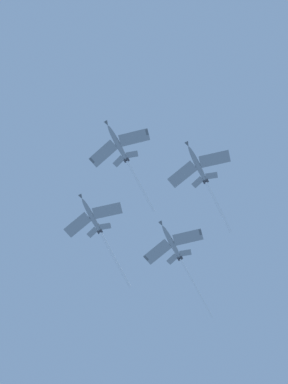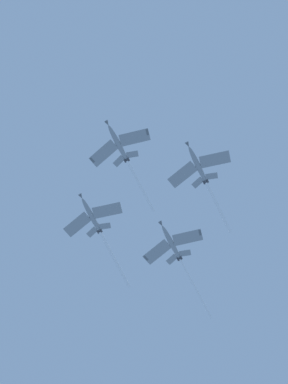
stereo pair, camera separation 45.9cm
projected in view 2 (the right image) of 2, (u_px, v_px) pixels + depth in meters
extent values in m
ellipsoid|color=gray|center=(118.00, 143.00, 174.56)|extent=(12.13, 2.31, 3.30)
cone|color=#595E60|center=(107.00, 123.00, 173.38)|extent=(1.84, 1.30, 1.44)
ellipsoid|color=black|center=(115.00, 137.00, 174.77)|extent=(2.96, 1.17, 1.34)
cube|color=gray|center=(135.00, 138.00, 173.67)|extent=(5.18, 9.51, 0.78)
cube|color=#595E60|center=(147.00, 132.00, 173.12)|extent=(1.89, 1.02, 0.41)
cube|color=gray|center=(104.00, 153.00, 175.53)|extent=(6.11, 9.66, 0.78)
cube|color=#595E60|center=(92.00, 160.00, 176.42)|extent=(1.92, 1.20, 0.41)
cube|color=gray|center=(132.00, 154.00, 175.04)|extent=(2.65, 3.94, 0.45)
cube|color=gray|center=(119.00, 161.00, 175.84)|extent=(2.99, 4.01, 0.45)
cube|color=#595E60|center=(126.00, 156.00, 176.76)|extent=(2.83, 0.35, 3.15)
cylinder|color=#38383D|center=(128.00, 159.00, 175.40)|extent=(1.16, 0.86, 0.95)
cylinder|color=#38383D|center=(125.00, 161.00, 175.56)|extent=(1.16, 0.86, 0.95)
cylinder|color=white|center=(141.00, 186.00, 177.07)|extent=(17.62, 1.96, 3.80)
ellipsoid|color=gray|center=(197.00, 165.00, 173.95)|extent=(12.13, 2.11, 3.14)
cone|color=#595E60|center=(188.00, 145.00, 172.66)|extent=(1.81, 1.27, 1.43)
ellipsoid|color=black|center=(194.00, 158.00, 174.13)|extent=(2.94, 1.12, 1.31)
cube|color=gray|center=(215.00, 159.00, 173.11)|extent=(5.32, 9.54, 0.74)
cube|color=#595E60|center=(228.00, 154.00, 172.59)|extent=(1.90, 1.05, 0.39)
cube|color=gray|center=(183.00, 175.00, 174.91)|extent=(5.99, 9.65, 0.74)
cube|color=#595E60|center=(171.00, 181.00, 175.77)|extent=(1.92, 1.18, 0.39)
cube|color=gray|center=(212.00, 176.00, 174.52)|extent=(2.70, 3.95, 0.43)
cube|color=gray|center=(198.00, 183.00, 175.30)|extent=(2.95, 4.00, 0.43)
cube|color=#595E60|center=(204.00, 178.00, 176.22)|extent=(2.80, 0.30, 3.13)
cylinder|color=#38383D|center=(207.00, 181.00, 174.89)|extent=(1.14, 0.85, 0.94)
cylinder|color=#38383D|center=(204.00, 182.00, 175.04)|extent=(1.14, 0.85, 0.94)
cylinder|color=white|center=(218.00, 208.00, 176.68)|extent=(17.38, 1.71, 3.58)
ellipsoid|color=gray|center=(91.00, 215.00, 181.37)|extent=(12.12, 2.12, 3.22)
cone|color=#595E60|center=(81.00, 196.00, 180.13)|extent=(1.82, 1.28, 1.44)
ellipsoid|color=black|center=(88.00, 209.00, 181.56)|extent=(2.95, 1.12, 1.33)
cube|color=gray|center=(107.00, 210.00, 180.52)|extent=(5.31, 9.54, 0.76)
cube|color=#595E60|center=(119.00, 206.00, 180.00)|extent=(1.90, 1.04, 0.40)
cube|color=gray|center=(77.00, 225.00, 182.32)|extent=(5.99, 9.65, 0.76)
cube|color=#595E60|center=(66.00, 231.00, 183.19)|extent=(1.92, 1.18, 0.40)
cube|color=gray|center=(105.00, 226.00, 181.91)|extent=(2.70, 3.95, 0.44)
cube|color=gray|center=(92.00, 232.00, 182.69)|extent=(2.95, 4.00, 0.44)
cube|color=#595E60|center=(99.00, 227.00, 183.62)|extent=(2.81, 0.30, 3.14)
cylinder|color=#38383D|center=(101.00, 231.00, 182.27)|extent=(1.15, 0.85, 0.95)
cylinder|color=#38383D|center=(98.00, 232.00, 182.43)|extent=(1.15, 0.85, 0.95)
cylinder|color=white|center=(115.00, 260.00, 184.28)|extent=(20.37, 1.96, 4.27)
ellipsoid|color=gray|center=(171.00, 242.00, 180.37)|extent=(12.14, 2.37, 3.33)
cone|color=#595E60|center=(161.00, 224.00, 179.21)|extent=(1.85, 1.31, 1.45)
ellipsoid|color=black|center=(168.00, 236.00, 180.59)|extent=(2.97, 1.19, 1.35)
cube|color=gray|center=(188.00, 238.00, 179.47)|extent=(5.14, 9.50, 0.79)
cube|color=#595E60|center=(200.00, 233.00, 178.91)|extent=(1.89, 1.01, 0.42)
cube|color=gray|center=(157.00, 252.00, 181.35)|extent=(6.15, 9.66, 0.79)
cube|color=#595E60|center=(146.00, 258.00, 182.24)|extent=(1.92, 1.21, 0.42)
cube|color=gray|center=(185.00, 253.00, 180.83)|extent=(2.64, 3.93, 0.46)
cube|color=gray|center=(172.00, 259.00, 181.63)|extent=(3.00, 4.01, 0.46)
cube|color=#595E60|center=(178.00, 254.00, 182.55)|extent=(2.84, 0.36, 3.16)
cylinder|color=#38383D|center=(181.00, 258.00, 181.19)|extent=(1.17, 0.87, 0.95)
cylinder|color=#38383D|center=(178.00, 259.00, 181.35)|extent=(1.17, 0.87, 0.95)
cylinder|color=white|center=(196.00, 289.00, 183.21)|extent=(21.85, 2.14, 4.38)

